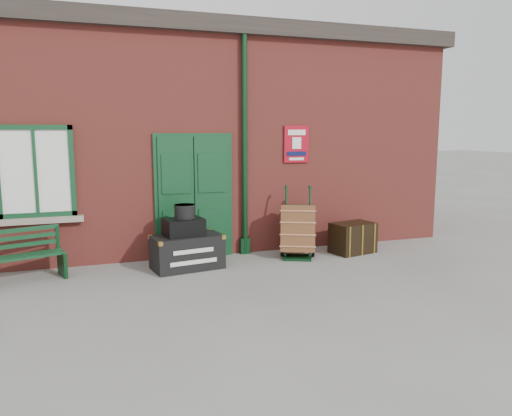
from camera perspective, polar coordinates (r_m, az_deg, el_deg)
name	(u,v)px	position (r m, az deg, el deg)	size (l,w,h in m)	color
ground	(233,278)	(7.99, -2.60, -7.95)	(80.00, 80.00, 0.00)	gray
station_building	(187,137)	(11.04, -7.89, 8.02)	(10.30, 4.30, 4.36)	#9E3C33
bench	(16,255)	(8.47, -25.77, -4.89)	(1.43, 0.80, 0.85)	#103B1F
houdini_trunk	(187,252)	(8.50, -7.88, -4.99)	(1.15, 0.63, 0.57)	black
strongbox	(184,227)	(8.40, -8.27, -2.16)	(0.63, 0.46, 0.29)	black
hatbox	(185,211)	(8.39, -8.15, -0.39)	(0.34, 0.34, 0.23)	black
suitcase_back	(183,239)	(8.90, -8.30, -3.52)	(0.23, 0.57, 0.80)	tan
suitcase_front	(195,243)	(8.85, -7.02, -3.95)	(0.20, 0.51, 0.68)	tan
porter_trolley	(298,231)	(9.17, 4.80, -2.59)	(0.83, 0.86, 1.28)	black
dark_trunk	(353,238)	(9.67, 11.00, -3.36)	(0.80, 0.52, 0.58)	black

